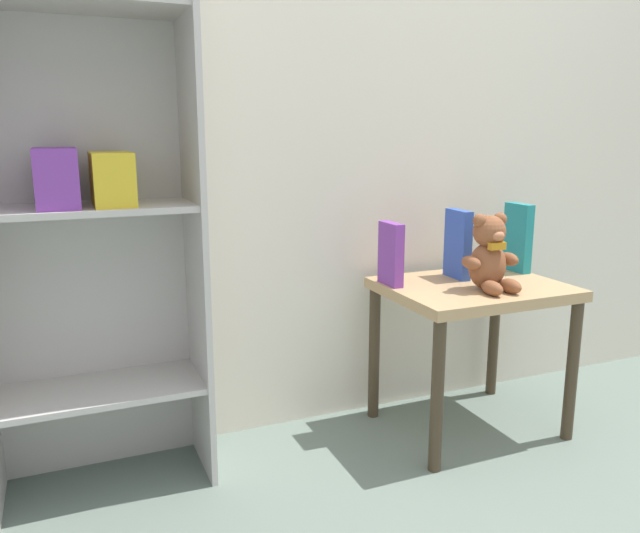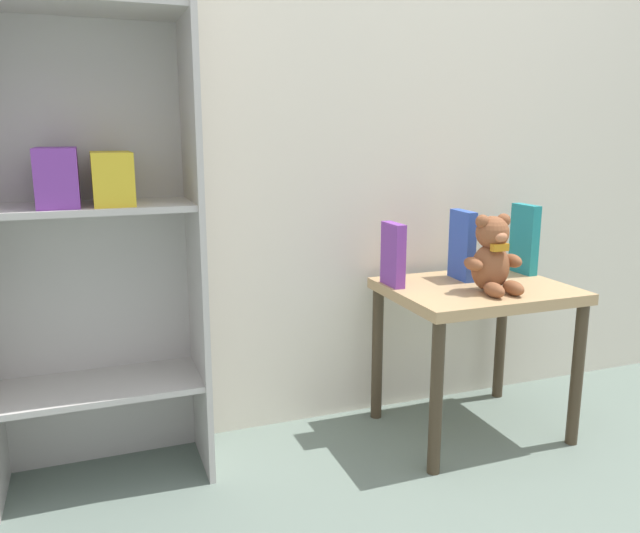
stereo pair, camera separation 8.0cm
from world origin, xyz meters
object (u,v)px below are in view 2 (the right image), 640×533
Objects in this scene: display_table at (476,308)px; book_standing_teal at (524,239)px; bookshelf_side at (85,176)px; teddy_bear at (493,257)px; book_standing_blue at (462,245)px; book_standing_purple at (393,255)px.

book_standing_teal is (0.27, 0.11, 0.21)m from display_table.
bookshelf_side is 1.51m from book_standing_teal.
teddy_bear reaches higher than book_standing_blue.
book_standing_purple is (0.95, -0.05, -0.28)m from bookshelf_side.
teddy_bear is 1.04× the size of book_standing_blue.
book_standing_purple is (-0.27, 0.18, -0.01)m from teddy_bear.
display_table is at bearing -158.55° from book_standing_teal.
bookshelf_side is 1.31m from display_table.
display_table is 0.34m from book_standing_purple.
book_standing_purple is at bearing -177.40° from book_standing_blue.
display_table is 2.37× the size of teddy_bear.
book_standing_blue is (0.00, 0.10, 0.20)m from display_table.
book_standing_blue is (0.27, -0.00, 0.01)m from book_standing_purple.
teddy_bear is at bearing -91.99° from display_table.
book_standing_teal is (0.54, 0.01, 0.02)m from book_standing_purple.
bookshelf_side reaches higher than book_standing_teal.
book_standing_blue is at bearing -0.49° from book_standing_purple.
book_standing_purple is 0.54m from book_standing_teal.
teddy_bear is 0.33m from book_standing_teal.
teddy_bear and book_standing_teal have the same top height.
teddy_bear reaches higher than book_standing_purple.
teddy_bear is 1.19× the size of book_standing_purple.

